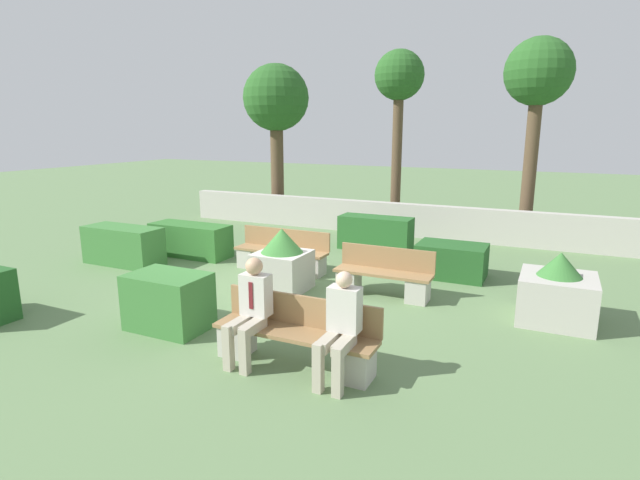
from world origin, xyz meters
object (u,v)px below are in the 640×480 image
object	(u,v)px
person_seated_man	(251,306)
bench_left_side	(383,278)
tree_leftmost	(276,102)
tree_center_left	(399,84)
person_seated_woman	(340,323)
planter_corner_right	(282,262)
bench_right_side	(282,255)
planter_corner_left	(557,293)
bench_front	(295,339)
tree_center_right	(538,80)

from	to	relation	value
person_seated_man	bench_left_side	bearing A→B (deg)	77.12
tree_leftmost	tree_center_left	bearing A→B (deg)	9.37
person_seated_woman	planter_corner_right	xyz separation A→B (m)	(-2.31, 2.69, -0.19)
bench_right_side	planter_corner_left	bearing A→B (deg)	-6.16
bench_left_side	bench_right_side	bearing A→B (deg)	163.83
planter_corner_left	person_seated_woman	bearing A→B (deg)	-125.87
person_seated_woman	bench_front	bearing A→B (deg)	167.74
tree_center_left	bench_front	bearing A→B (deg)	-80.34
tree_center_left	tree_center_right	xyz separation A→B (m)	(3.73, -0.14, -0.03)
person_seated_man	tree_center_right	size ratio (longest dim) A/B	0.26
bench_right_side	tree_center_left	world-z (taller)	tree_center_left
person_seated_woman	tree_leftmost	xyz separation A→B (m)	(-6.08, 9.05, 3.01)
bench_front	bench_right_side	distance (m)	4.32
planter_corner_right	bench_front	bearing A→B (deg)	-57.35
bench_left_side	person_seated_woman	xyz separation A→B (m)	(0.51, -3.16, 0.40)
person_seated_man	tree_leftmost	xyz separation A→B (m)	(-4.85, 9.05, 2.99)
person_seated_woman	tree_center_right	distance (m)	10.24
bench_left_side	bench_front	bearing A→B (deg)	-94.34
bench_front	person_seated_woman	xyz separation A→B (m)	(0.67, -0.15, 0.38)
bench_left_side	tree_center_right	xyz separation A→B (m)	(1.95, 6.38, 3.83)
bench_front	tree_center_left	world-z (taller)	tree_center_left
bench_front	bench_right_side	xyz separation A→B (m)	(-2.29, 3.66, -0.00)
bench_front	planter_corner_right	world-z (taller)	planter_corner_right
person_seated_man	person_seated_woman	world-z (taller)	person_seated_man
person_seated_woman	tree_center_right	world-z (taller)	tree_center_right
tree_center_left	tree_center_right	distance (m)	3.74
planter_corner_left	tree_leftmost	size ratio (longest dim) A/B	0.23
person_seated_man	planter_corner_left	size ratio (longest dim) A/B	1.22
person_seated_woman	planter_corner_right	world-z (taller)	person_seated_woman
tree_center_left	planter_corner_left	bearing A→B (deg)	-54.83
planter_corner_right	tree_center_right	size ratio (longest dim) A/B	0.22
person_seated_man	planter_corner_right	world-z (taller)	person_seated_man
bench_front	bench_left_side	xyz separation A→B (m)	(0.16, 3.01, -0.02)
planter_corner_left	tree_center_right	bearing A→B (deg)	97.62
tree_center_left	bench_left_side	bearing A→B (deg)	-74.68
tree_center_right	tree_center_left	bearing A→B (deg)	177.89
bench_right_side	tree_center_left	distance (m)	7.04
person_seated_woman	bench_left_side	bearing A→B (deg)	99.18
person_seated_man	planter_corner_left	bearing A→B (deg)	41.93
tree_center_right	bench_front	bearing A→B (deg)	-102.67
bench_right_side	tree_leftmost	bearing A→B (deg)	121.59
bench_front	person_seated_man	distance (m)	0.71
bench_front	planter_corner_left	world-z (taller)	planter_corner_left
bench_front	bench_left_side	distance (m)	3.02
tree_center_left	planter_corner_right	bearing A→B (deg)	-90.08
person_seated_woman	planter_corner_right	distance (m)	3.55
person_seated_man	tree_center_left	distance (m)	10.32
bench_front	tree_center_right	size ratio (longest dim) A/B	0.41
person_seated_man	tree_center_left	size ratio (longest dim) A/B	0.26
bench_right_side	tree_center_left	bearing A→B (deg)	84.35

